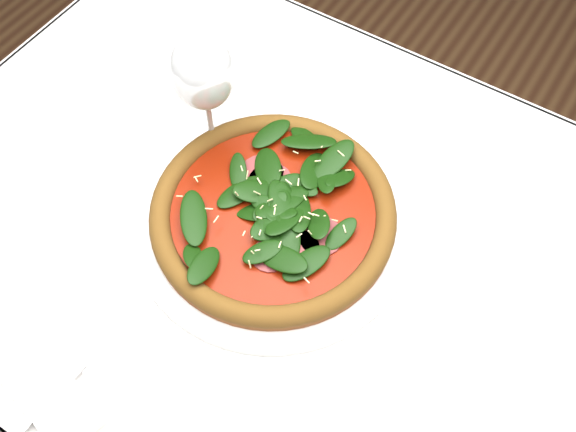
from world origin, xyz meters
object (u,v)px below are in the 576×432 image
Objects in this scene: wine_glass at (203,75)px; pizza at (273,210)px; napkin at (52,398)px; plate at (273,219)px.

pizza is at bearing -23.30° from wine_glass.
pizza is 3.18× the size of napkin.
napkin is at bearing -81.13° from wine_glass.
pizza is 2.06× the size of wine_glass.
pizza is at bearing -26.57° from plate.
wine_glass reaches higher than pizza.
napkin is at bearing -103.70° from pizza.
napkin is (-0.08, -0.34, -0.03)m from pizza.
napkin is at bearing -103.70° from plate.
wine_glass is (-0.15, 0.06, 0.14)m from plate.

